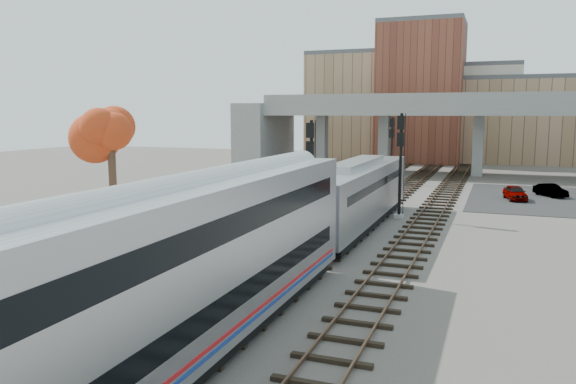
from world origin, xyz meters
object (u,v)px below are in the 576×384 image
Objects in this scene: signal_mast_mid at (400,166)px; car_a at (515,193)px; tree at (111,132)px; signal_mast_far at (391,151)px; signal_mast_near at (311,179)px; coach at (147,288)px; car_b at (551,190)px; locomotive at (357,193)px.

car_a is at bearing 56.65° from signal_mast_mid.
tree is at bearing -144.83° from car_a.
tree is (-10.16, -31.75, 2.82)m from signal_mast_far.
coach is at bearing -83.92° from signal_mast_near.
car_a is 1.07× the size of car_b.
car_b is (12.70, 19.17, -1.69)m from locomotive.
signal_mast_near is (-2.10, -2.88, 1.10)m from locomotive.
locomotive reaches higher than car_b.
signal_mast_near is at bearing -119.90° from signal_mast_mid.
coach is 6.97× the size of car_a.
signal_mast_near reaches higher than car_b.
signal_mast_far is (0.00, 26.47, 0.02)m from signal_mast_near.
signal_mast_near is at bearing 96.08° from coach.
signal_mast_near is 0.99× the size of signal_mast_far.
signal_mast_far reaches higher than car_b.
car_a is at bearing 58.69° from locomotive.
signal_mast_far reaches higher than signal_mast_near.
tree is (-12.26, 14.45, 3.42)m from coach.
tree reaches higher than signal_mast_far.
coach is 26.95m from signal_mast_mid.
car_a is (11.85, -7.56, -2.75)m from signal_mast_far.
signal_mast_near is 0.94× the size of signal_mast_mid.
car_a is 4.31m from car_b.
signal_mast_mid reaches higher than locomotive.
coach reaches higher than car_b.
locomotive is 5.31× the size of car_a.
locomotive is 4.90m from signal_mast_mid.
locomotive is 23.06m from car_b.
signal_mast_far reaches higher than coach.
signal_mast_mid is 0.87× the size of tree.
signal_mast_far reaches higher than car_a.
locomotive is 2.62× the size of signal_mast_mid.
car_b is at bearing -16.61° from signal_mast_far.
signal_mast_far is 0.82× the size of tree.
car_b is (12.70, 41.78, -2.21)m from coach.
car_b is (10.70, 14.92, -3.06)m from signal_mast_mid.
car_a is at bearing -167.12° from car_b.
locomotive is 2.76× the size of signal_mast_far.
signal_mast_mid is 1.05× the size of signal_mast_far.
signal_mast_far is 33.46m from tree.
coach is 7.48× the size of car_b.
signal_mast_far is 1.92× the size of car_a.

